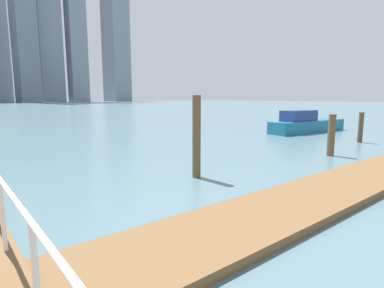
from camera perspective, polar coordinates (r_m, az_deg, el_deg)
The scene contains 10 objects.
ground_plane at distance 15.15m, azimuth -24.44°, elevation -1.69°, with size 300.00×300.00×0.00m, color slate.
floating_dock at distance 8.35m, azimuth 21.57°, elevation -8.96°, with size 13.66×2.00×0.18m, color brown.
boardwalk_railing at distance 3.21m, azimuth -27.30°, elevation -15.94°, with size 0.06×26.84×1.08m.
dock_piling_0 at distance 9.64m, azimuth 0.84°, elevation 1.32°, with size 0.26×0.26×2.59m, color brown.
dock_piling_2 at distance 14.57m, azimuth 24.33°, elevation 1.51°, with size 0.30×0.30×1.80m, color brown.
dock_piling_3 at distance 19.55m, azimuth 28.70°, elevation 2.70°, with size 0.26×0.26×1.68m, color brown.
moored_boat_0 at distance 23.66m, azimuth 20.28°, elevation 3.49°, with size 7.08×1.96×1.58m.
skyline_tower_5 at distance 165.83m, azimuth -25.32°, elevation 21.21°, with size 9.89×10.87×81.04m, color gray.
skyline_tower_6 at distance 166.36m, azimuth -20.88°, elevation 22.93°, with size 8.16×6.37×89.53m, color gray.
skyline_tower_7 at distance 174.25m, azimuth -13.86°, elevation 16.82°, with size 9.80×13.01×55.38m, color gray.
Camera 1 is at (-3.67, 5.53, 2.54)m, focal length 28.88 mm.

